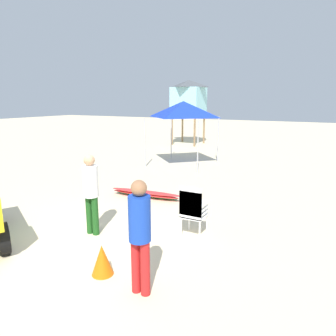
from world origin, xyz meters
TOP-DOWN VIEW (x-y plane):
  - ground at (0.00, 0.00)m, footprint 80.00×80.00m
  - stacked_plastic_chairs at (2.18, 1.61)m, footprint 0.48×0.48m
  - surfboard_pile at (-0.08, 3.39)m, footprint 2.28×0.65m
  - lifeguard_near_left at (0.23, 0.76)m, footprint 0.32×0.32m
  - lifeguard_near_center at (2.28, -0.51)m, footprint 0.32×0.32m
  - popup_canopy at (-1.19, 8.29)m, footprint 2.47×2.47m
  - lifeguard_tower at (-3.64, 14.30)m, footprint 1.98×1.98m
  - traffic_cone_near at (1.44, -0.39)m, footprint 0.36×0.36m

SIDE VIEW (x-z plane):
  - ground at x=0.00m, z-range 0.00..0.00m
  - surfboard_pile at x=-0.08m, z-range 0.01..0.25m
  - traffic_cone_near at x=1.44m, z-range 0.00..0.52m
  - stacked_plastic_chairs at x=2.18m, z-range 0.10..1.21m
  - lifeguard_near_left at x=0.23m, z-range 0.13..1.85m
  - lifeguard_near_center at x=2.28m, z-range 0.13..1.87m
  - popup_canopy at x=-1.19m, z-range 1.03..3.80m
  - lifeguard_tower at x=-3.64m, z-range 0.90..4.94m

